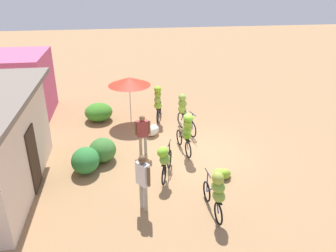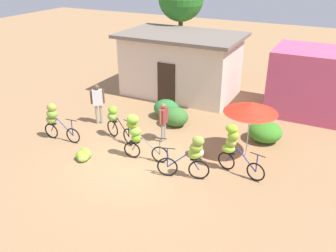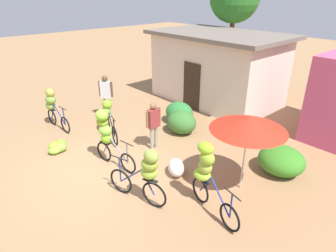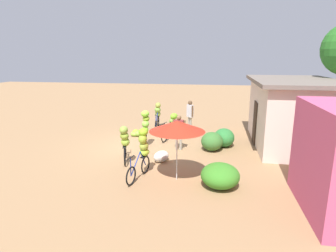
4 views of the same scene
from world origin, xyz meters
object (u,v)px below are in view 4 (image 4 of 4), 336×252
(produce_sack, at_px, (161,156))
(building_low, at_px, (292,112))
(bicycle_center_loaded, at_px, (145,125))
(bicycle_rightmost, at_px, (142,149))
(person_vendor, at_px, (179,129))
(bicycle_by_shop, at_px, (125,141))
(bicycle_near_pile, at_px, (172,123))
(banana_pile_on_ground, at_px, (137,133))
(person_bystander, at_px, (190,113))
(bicycle_leftmost, at_px, (158,113))
(market_umbrella, at_px, (177,126))

(produce_sack, bearing_deg, building_low, 119.83)
(bicycle_center_loaded, distance_m, bicycle_rightmost, 3.27)
(building_low, relative_size, person_vendor, 3.74)
(bicycle_by_shop, bearing_deg, bicycle_rightmost, 43.36)
(bicycle_near_pile, height_order, banana_pile_on_ground, bicycle_near_pile)
(bicycle_center_loaded, distance_m, produce_sack, 2.23)
(bicycle_center_loaded, bearing_deg, bicycle_rightmost, 12.06)
(bicycle_center_loaded, bearing_deg, person_vendor, 82.01)
(bicycle_near_pile, xyz_separation_m, person_bystander, (-1.38, 0.78, 0.30))
(bicycle_center_loaded, bearing_deg, bicycle_leftmost, -177.57)
(market_umbrella, height_order, bicycle_by_shop, market_umbrella)
(bicycle_center_loaded, distance_m, person_bystander, 3.43)
(building_low, height_order, person_vendor, building_low)
(bicycle_leftmost, height_order, banana_pile_on_ground, bicycle_leftmost)
(bicycle_leftmost, bearing_deg, bicycle_rightmost, 7.04)
(bicycle_near_pile, distance_m, produce_sack, 3.40)
(bicycle_by_shop, xyz_separation_m, bicycle_rightmost, (1.02, 0.96, 0.07))
(building_low, bearing_deg, bicycle_near_pile, -91.79)
(market_umbrella, height_order, bicycle_leftmost, market_umbrella)
(bicycle_near_pile, bearing_deg, building_low, 88.21)
(bicycle_near_pile, relative_size, person_bystander, 0.91)
(building_low, distance_m, banana_pile_on_ground, 7.62)
(bicycle_center_loaded, height_order, person_vendor, bicycle_center_loaded)
(banana_pile_on_ground, distance_m, person_vendor, 3.19)
(bicycle_center_loaded, xyz_separation_m, banana_pile_on_ground, (-1.68, -0.87, -0.86))
(bicycle_center_loaded, relative_size, bicycle_rightmost, 0.99)
(building_low, relative_size, bicycle_leftmost, 3.61)
(bicycle_near_pile, xyz_separation_m, bicycle_by_shop, (3.74, -1.27, 0.13))
(market_umbrella, xyz_separation_m, bicycle_rightmost, (-0.16, -1.22, -0.89))
(person_vendor, bearing_deg, bicycle_center_loaded, -97.99)
(person_vendor, bearing_deg, building_low, 107.65)
(building_low, height_order, bicycle_by_shop, building_low)
(market_umbrella, height_order, produce_sack, market_umbrella)
(market_umbrella, bearing_deg, bicycle_near_pile, -169.49)
(bicycle_near_pile, distance_m, bicycle_rightmost, 4.77)
(person_vendor, distance_m, person_bystander, 3.17)
(bicycle_leftmost, bearing_deg, bicycle_center_loaded, 2.43)
(bicycle_near_pile, bearing_deg, person_vendor, 18.01)
(bicycle_rightmost, bearing_deg, person_bystander, 170.00)
(building_low, height_order, bicycle_near_pile, building_low)
(market_umbrella, relative_size, banana_pile_on_ground, 2.80)
(bicycle_near_pile, bearing_deg, bicycle_center_loaded, -32.26)
(bicycle_rightmost, distance_m, person_bystander, 6.24)
(bicycle_center_loaded, xyz_separation_m, person_bystander, (-2.94, 1.77, 0.06))
(bicycle_center_loaded, xyz_separation_m, bicycle_by_shop, (2.18, -0.28, -0.11))
(person_vendor, relative_size, person_bystander, 0.90)
(building_low, height_order, produce_sack, building_low)
(market_umbrella, distance_m, bicycle_near_pile, 5.12)
(produce_sack, distance_m, person_vendor, 1.80)
(market_umbrella, bearing_deg, bicycle_center_loaded, -150.54)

